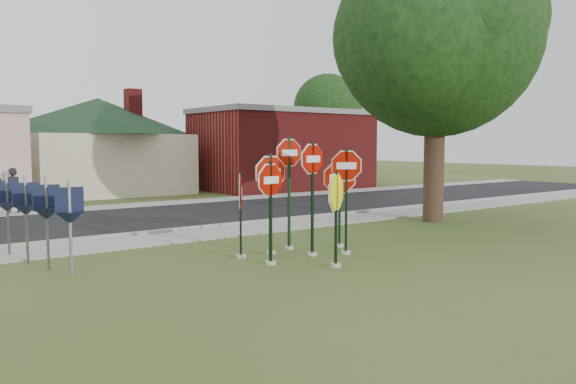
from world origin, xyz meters
TOP-DOWN VIEW (x-y plane):
  - ground at (0.00, 0.00)m, footprint 120.00×120.00m
  - sidewalk_near at (0.00, 5.50)m, footprint 60.00×1.60m
  - road at (0.00, 10.00)m, footprint 60.00×7.00m
  - sidewalk_far at (0.00, 14.30)m, footprint 60.00×1.60m
  - curb at (0.00, 6.50)m, footprint 60.00×0.20m
  - stop_sign_center at (0.29, 1.31)m, footprint 1.00×0.24m
  - stop_sign_yellow at (-0.10, 0.02)m, footprint 1.03×0.56m
  - stop_sign_left at (-1.10, 1.07)m, footprint 1.00×0.24m
  - stop_sign_right at (1.06, 0.96)m, footprint 0.78×0.69m
  - stop_sign_back_right at (0.33, 2.30)m, footprint 0.98×0.24m
  - stop_sign_back_left at (-0.41, 2.04)m, footprint 1.12×0.24m
  - stop_sign_far_right at (1.59, 1.79)m, footprint 1.00×0.65m
  - stop_sign_far_left at (-1.25, 2.08)m, footprint 0.64×0.97m
  - route_sign_row at (-5.40, 4.50)m, footprint 1.43×4.63m
  - building_house at (2.00, 22.00)m, footprint 11.60×11.60m
  - building_brick at (12.00, 18.50)m, footprint 10.20×6.20m
  - oak_tree at (7.50, 3.50)m, footprint 10.53×9.93m
  - bg_tree_right at (22.00, 26.00)m, footprint 5.60×5.60m
  - pedestrian at (-3.84, 14.35)m, footprint 0.64×0.43m

SIDE VIEW (x-z plane):
  - ground at x=0.00m, z-range 0.00..0.00m
  - road at x=0.00m, z-range 0.00..0.04m
  - sidewalk_near at x=0.00m, z-range 0.00..0.06m
  - sidewalk_far at x=0.00m, z-range 0.00..0.06m
  - curb at x=0.00m, z-range 0.00..0.14m
  - pedestrian at x=-3.84m, z-range 0.06..1.80m
  - route_sign_row at x=-5.40m, z-range 0.22..2.22m
  - stop_sign_far_left at x=-1.25m, z-range 0.22..2.37m
  - stop_sign_yellow at x=-0.10m, z-range 0.22..2.44m
  - stop_sign_left at x=-1.10m, z-range 0.26..2.66m
  - stop_sign_far_right at x=1.59m, z-range 0.28..2.68m
  - stop_sign_back_left at x=-0.41m, z-range 0.32..2.88m
  - stop_sign_right at x=1.06m, z-range 0.32..2.99m
  - stop_sign_center at x=0.29m, z-range 0.35..3.18m
  - stop_sign_back_right at x=0.33m, z-range 0.36..3.31m
  - building_brick at x=12.00m, z-range 0.03..4.78m
  - building_house at x=2.00m, z-range 0.55..6.75m
  - bg_tree_right at x=22.00m, z-range 1.38..9.78m
  - oak_tree at x=7.50m, z-range 1.45..11.30m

